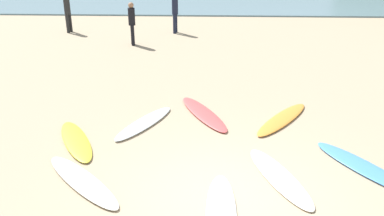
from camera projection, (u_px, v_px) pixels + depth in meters
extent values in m
plane|color=tan|center=(223.00, 198.00, 7.96)|extent=(120.00, 120.00, 0.00)
ellipsoid|color=orange|center=(282.00, 119.00, 11.03)|extent=(1.87, 2.31, 0.08)
ellipsoid|color=silver|center=(82.00, 181.00, 8.41)|extent=(2.14, 2.16, 0.08)
ellipsoid|color=#4A90DC|center=(364.00, 167.00, 8.88)|extent=(1.84, 2.39, 0.08)
ellipsoid|color=yellow|center=(76.00, 141.00, 9.94)|extent=(1.53, 2.23, 0.09)
ellipsoid|color=white|center=(144.00, 123.00, 10.80)|extent=(1.54, 2.24, 0.09)
ellipsoid|color=white|center=(221.00, 213.00, 7.51)|extent=(0.59, 2.42, 0.06)
ellipsoid|color=#F7E6CB|center=(280.00, 177.00, 8.55)|extent=(1.38, 2.42, 0.06)
ellipsoid|color=#E2504F|center=(204.00, 114.00, 11.33)|extent=(1.59, 2.44, 0.09)
cylinder|color=black|center=(68.00, 24.00, 19.44)|extent=(0.14, 0.14, 0.85)
cylinder|color=black|center=(70.00, 23.00, 19.61)|extent=(0.14, 0.14, 0.85)
cylinder|color=black|center=(67.00, 6.00, 19.21)|extent=(0.37, 0.37, 0.70)
cylinder|color=black|center=(132.00, 34.00, 17.64)|extent=(0.14, 0.14, 0.84)
cylinder|color=black|center=(133.00, 36.00, 17.47)|extent=(0.14, 0.14, 0.84)
cylinder|color=black|center=(132.00, 17.00, 17.24)|extent=(0.34, 0.34, 0.70)
sphere|color=#9E7051|center=(131.00, 5.00, 17.05)|extent=(0.23, 0.23, 0.23)
cylinder|color=#191E33|center=(176.00, 23.00, 19.51)|extent=(0.14, 0.14, 0.87)
cylinder|color=#191E33|center=(175.00, 24.00, 19.34)|extent=(0.14, 0.14, 0.87)
cylinder|color=#191E33|center=(175.00, 6.00, 19.10)|extent=(0.34, 0.34, 0.72)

